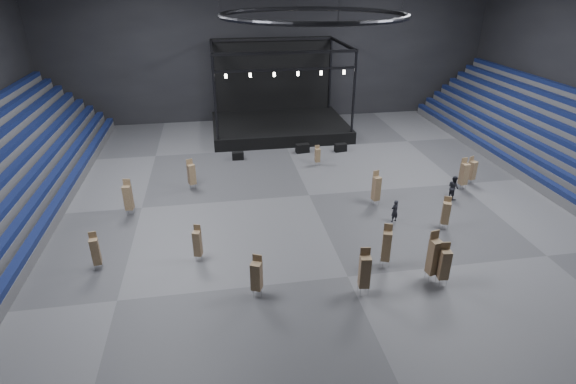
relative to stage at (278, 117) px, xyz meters
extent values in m
plane|color=#49494C|center=(0.00, -16.24, -1.45)|extent=(50.00, 50.00, 0.00)
cube|color=black|center=(0.00, 4.76, 7.55)|extent=(50.00, 0.20, 18.00)
cube|color=black|center=(0.00, -37.24, 7.55)|extent=(50.00, 0.20, 18.00)
cube|color=#4C4C4E|center=(-21.40, -16.24, -1.08)|extent=(7.20, 40.00, 0.75)
cube|color=#0B1333|center=(-18.12, -16.24, -0.50)|extent=(0.59, 40.00, 0.40)
cube|color=#4C4C4E|center=(-21.85, -16.24, -0.70)|extent=(6.30, 40.00, 1.50)
cube|color=#0B1333|center=(-19.02, -16.24, 0.25)|extent=(0.59, 40.00, 0.40)
cube|color=#0B1333|center=(-19.91, -16.24, 1.00)|extent=(0.59, 40.00, 0.40)
cube|color=#0B1333|center=(-20.82, -16.24, 1.75)|extent=(0.59, 40.00, 0.40)
cube|color=#4C4C4E|center=(21.40, -16.24, -1.08)|extent=(7.20, 40.00, 0.75)
cube|color=#0B1333|center=(18.12, -16.24, -0.50)|extent=(0.59, 40.00, 0.40)
cube|color=#4C4C4E|center=(21.85, -16.24, -0.70)|extent=(6.30, 40.00, 1.50)
cube|color=#0B1333|center=(19.02, -16.24, 0.25)|extent=(0.59, 40.00, 0.40)
cube|color=#4C4C4E|center=(22.30, -16.24, -0.33)|extent=(5.40, 40.00, 2.25)
cube|color=#0B1333|center=(19.91, -16.24, 1.00)|extent=(0.59, 40.00, 0.40)
cube|color=#0B1333|center=(20.82, -16.24, 1.75)|extent=(0.59, 40.00, 0.40)
cube|color=#0B1333|center=(21.71, -16.24, 2.50)|extent=(0.59, 40.00, 0.40)
cube|color=black|center=(0.00, -0.74, -0.85)|extent=(14.00, 10.00, 1.20)
cube|color=black|center=(0.00, 4.06, 3.75)|extent=(13.30, 0.30, 8.00)
cylinder|color=black|center=(-6.60, -5.34, 3.65)|extent=(0.24, 0.24, 7.80)
cylinder|color=black|center=(-6.60, 3.86, 3.65)|extent=(0.24, 0.24, 7.80)
cylinder|color=black|center=(6.60, -5.34, 3.65)|extent=(0.24, 0.24, 7.80)
cylinder|color=black|center=(6.60, 3.86, 3.65)|extent=(0.24, 0.24, 7.80)
cube|color=black|center=(0.00, -5.34, 7.55)|extent=(13.40, 0.25, 0.25)
cube|color=black|center=(0.00, 3.86, 7.55)|extent=(13.40, 0.25, 0.25)
cube|color=black|center=(0.00, -5.34, 6.05)|extent=(13.40, 0.20, 0.20)
cylinder|color=white|center=(-5.50, -5.34, 5.65)|extent=(0.24, 0.24, 0.35)
cylinder|color=white|center=(-3.30, -5.34, 5.65)|extent=(0.24, 0.24, 0.35)
cylinder|color=white|center=(-1.10, -5.34, 5.65)|extent=(0.24, 0.24, 0.35)
cylinder|color=white|center=(1.10, -5.34, 5.65)|extent=(0.24, 0.24, 0.35)
cylinder|color=white|center=(3.30, -5.34, 5.65)|extent=(0.24, 0.24, 0.35)
cylinder|color=white|center=(5.50, -5.34, 5.65)|extent=(0.24, 0.24, 0.35)
torus|color=black|center=(0.00, -16.24, 11.55)|extent=(12.30, 12.30, 0.30)
cube|color=black|center=(-4.92, -7.87, -1.10)|extent=(1.06, 0.54, 0.70)
cube|color=black|center=(1.28, -7.07, -1.03)|extent=(1.33, 0.79, 0.84)
cube|color=black|center=(4.95, -7.38, -1.07)|extent=(1.21, 0.73, 0.76)
cylinder|color=silver|center=(-13.34, -17.34, -1.23)|extent=(0.03, 0.03, 0.45)
cylinder|color=silver|center=(-13.34, -16.92, -1.23)|extent=(0.03, 0.03, 0.45)
cylinder|color=silver|center=(-12.92, -17.34, -1.23)|extent=(0.03, 0.03, 0.45)
cylinder|color=silver|center=(-12.92, -16.92, -1.23)|extent=(0.03, 0.03, 0.45)
cube|color=#937951|center=(-13.13, -17.13, -0.11)|extent=(0.61, 0.61, 1.78)
cube|color=#937951|center=(-13.10, -16.91, 0.73)|extent=(0.52, 0.14, 0.98)
cylinder|color=silver|center=(0.17, -28.45, -1.22)|extent=(0.03, 0.03, 0.46)
cylinder|color=silver|center=(0.17, -28.02, -1.22)|extent=(0.03, 0.03, 0.46)
cylinder|color=silver|center=(0.61, -28.45, -1.22)|extent=(0.03, 0.03, 0.46)
cylinder|color=silver|center=(0.61, -28.02, -1.22)|extent=(0.03, 0.03, 0.46)
cube|color=#937951|center=(0.39, -28.24, -0.08)|extent=(0.62, 0.62, 1.82)
cube|color=#937951|center=(0.42, -28.01, 0.78)|extent=(0.53, 0.14, 1.00)
cylinder|color=silver|center=(-9.09, -13.74, -1.23)|extent=(0.03, 0.03, 0.44)
cylinder|color=silver|center=(-9.09, -13.33, -1.23)|extent=(0.03, 0.03, 0.44)
cylinder|color=silver|center=(-8.67, -13.74, -1.23)|extent=(0.03, 0.03, 0.44)
cylinder|color=silver|center=(-8.67, -13.33, -1.23)|extent=(0.03, 0.03, 0.44)
cube|color=#937951|center=(-8.88, -13.54, -0.20)|extent=(0.69, 0.69, 1.62)
cube|color=#937951|center=(-8.97, -13.33, 0.56)|extent=(0.49, 0.26, 0.89)
cylinder|color=silver|center=(13.09, -16.56, -1.23)|extent=(0.03, 0.03, 0.45)
cylinder|color=silver|center=(13.09, -16.13, -1.23)|extent=(0.03, 0.03, 0.45)
cylinder|color=silver|center=(13.52, -16.56, -1.23)|extent=(0.03, 0.03, 0.45)
cylinder|color=silver|center=(13.52, -16.13, -1.23)|extent=(0.03, 0.03, 0.45)
cube|color=#937951|center=(13.31, -16.35, -0.25)|extent=(0.71, 0.71, 1.51)
cube|color=#937951|center=(13.22, -16.14, 0.46)|extent=(0.50, 0.27, 0.83)
cylinder|color=silver|center=(4.64, -28.45, -1.23)|extent=(0.03, 0.03, 0.44)
cylinder|color=silver|center=(4.64, -28.03, -1.23)|extent=(0.03, 0.03, 0.44)
cylinder|color=silver|center=(5.06, -28.45, -1.23)|extent=(0.03, 0.03, 0.44)
cylinder|color=silver|center=(5.06, -28.03, -1.23)|extent=(0.03, 0.03, 0.44)
cube|color=#937951|center=(4.85, -28.24, -0.15)|extent=(0.59, 0.59, 1.72)
cube|color=#937951|center=(4.88, -28.02, 0.66)|extent=(0.51, 0.12, 0.94)
cylinder|color=silver|center=(-8.47, -23.84, -1.27)|extent=(0.03, 0.03, 0.36)
cylinder|color=silver|center=(-8.47, -23.50, -1.27)|extent=(0.03, 0.03, 0.36)
cylinder|color=silver|center=(-8.12, -23.84, -1.27)|extent=(0.03, 0.03, 0.36)
cylinder|color=silver|center=(-8.12, -23.50, -1.27)|extent=(0.03, 0.03, 0.36)
cube|color=#937951|center=(-8.30, -23.67, -0.29)|extent=(0.55, 0.55, 1.59)
cube|color=#937951|center=(-8.24, -23.50, 0.45)|extent=(0.41, 0.18, 0.88)
cylinder|color=silver|center=(-5.42, -27.70, -1.23)|extent=(0.03, 0.03, 0.44)
cylinder|color=silver|center=(-5.42, -27.28, -1.23)|extent=(0.03, 0.03, 0.44)
cylinder|color=silver|center=(-5.00, -27.70, -1.23)|extent=(0.03, 0.03, 0.44)
cylinder|color=silver|center=(-5.00, -27.28, -1.23)|extent=(0.03, 0.03, 0.44)
cube|color=#937951|center=(-5.21, -27.49, -0.21)|extent=(0.70, 0.70, 1.60)
cube|color=#937951|center=(-5.12, -27.29, 0.54)|extent=(0.49, 0.27, 0.88)
cylinder|color=silver|center=(1.78, -10.64, -1.27)|extent=(0.03, 0.03, 0.36)
cylinder|color=silver|center=(1.78, -10.30, -1.27)|extent=(0.03, 0.03, 0.36)
cylinder|color=silver|center=(2.13, -10.64, -1.27)|extent=(0.03, 0.03, 0.36)
cylinder|color=silver|center=(2.13, -10.30, -1.27)|extent=(0.03, 0.03, 0.36)
cube|color=#937951|center=(1.96, -10.47, -0.49)|extent=(0.44, 0.44, 1.20)
cube|color=#937951|center=(1.95, -10.29, 0.06)|extent=(0.42, 0.06, 0.66)
cylinder|color=silver|center=(4.25, -27.96, -1.22)|extent=(0.03, 0.03, 0.46)
cylinder|color=silver|center=(4.25, -27.53, -1.22)|extent=(0.03, 0.03, 0.46)
cylinder|color=silver|center=(4.69, -27.96, -1.22)|extent=(0.03, 0.03, 0.46)
cylinder|color=silver|center=(4.69, -27.53, -1.22)|extent=(0.03, 0.03, 0.46)
cube|color=#937951|center=(4.47, -27.75, 0.04)|extent=(0.63, 0.63, 2.07)
cube|color=#937951|center=(4.43, -27.52, 1.03)|extent=(0.53, 0.15, 1.14)
cylinder|color=silver|center=(11.94, -17.36, -1.23)|extent=(0.03, 0.03, 0.45)
cylinder|color=silver|center=(11.94, -16.94, -1.23)|extent=(0.03, 0.03, 0.45)
cylinder|color=silver|center=(12.36, -17.36, -1.23)|extent=(0.03, 0.03, 0.45)
cylinder|color=silver|center=(12.36, -16.94, -1.23)|extent=(0.03, 0.03, 0.45)
cube|color=#937951|center=(12.15, -17.15, -0.15)|extent=(0.61, 0.61, 1.72)
cube|color=#937951|center=(12.11, -16.93, 0.66)|extent=(0.52, 0.15, 0.95)
cylinder|color=silver|center=(-14.18, -23.79, -1.26)|extent=(0.03, 0.03, 0.37)
cylinder|color=silver|center=(-14.18, -23.44, -1.26)|extent=(0.03, 0.03, 0.37)
cylinder|color=silver|center=(-13.82, -23.79, -1.26)|extent=(0.03, 0.03, 0.37)
cylinder|color=silver|center=(-13.82, -23.44, -1.26)|extent=(0.03, 0.03, 0.37)
cube|color=#937951|center=(-14.00, -23.62, -0.27)|extent=(0.50, 0.50, 1.62)
cube|color=#937951|center=(-14.02, -23.43, 0.49)|extent=(0.43, 0.11, 0.89)
cylinder|color=silver|center=(2.22, -26.25, -1.24)|extent=(0.03, 0.03, 0.42)
cylinder|color=silver|center=(2.22, -25.85, -1.24)|extent=(0.03, 0.03, 0.42)
cylinder|color=silver|center=(2.61, -26.25, -1.24)|extent=(0.03, 0.03, 0.42)
cylinder|color=silver|center=(2.61, -25.85, -1.24)|extent=(0.03, 0.03, 0.42)
cube|color=#937951|center=(2.41, -26.05, -0.11)|extent=(0.65, 0.65, 1.84)
cube|color=#937951|center=(2.49, -25.85, 0.75)|extent=(0.47, 0.23, 1.01)
cylinder|color=silver|center=(7.65, -22.82, -1.24)|extent=(0.03, 0.03, 0.41)
cylinder|color=silver|center=(7.65, -22.43, -1.24)|extent=(0.03, 0.03, 0.41)
cylinder|color=silver|center=(8.04, -22.82, -1.24)|extent=(0.03, 0.03, 0.41)
cylinder|color=silver|center=(8.04, -22.43, -1.24)|extent=(0.03, 0.03, 0.41)
cube|color=#937951|center=(7.84, -22.63, -0.28)|extent=(0.65, 0.65, 1.52)
cube|color=#937951|center=(7.93, -22.44, 0.44)|extent=(0.46, 0.25, 0.84)
cylinder|color=silver|center=(4.27, -18.77, -1.24)|extent=(0.03, 0.03, 0.42)
cylinder|color=silver|center=(4.27, -18.38, -1.24)|extent=(0.03, 0.03, 0.42)
cylinder|color=silver|center=(4.67, -18.77, -1.24)|extent=(0.03, 0.03, 0.42)
cylinder|color=silver|center=(4.67, -18.38, -1.24)|extent=(0.03, 0.03, 0.42)
cube|color=#937951|center=(4.47, -18.57, -0.13)|extent=(0.60, 0.60, 1.81)
cube|color=#937951|center=(4.42, -18.37, 0.73)|extent=(0.48, 0.17, 1.00)
imported|color=black|center=(4.90, -21.17, -0.64)|extent=(0.70, 0.59, 1.63)
imported|color=black|center=(10.60, -18.53, -0.54)|extent=(0.81, 0.98, 1.83)
camera|label=1|loc=(-6.76, -46.56, 13.93)|focal=28.00mm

